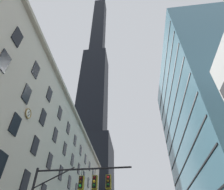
% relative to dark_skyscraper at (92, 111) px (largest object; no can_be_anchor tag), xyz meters
% --- Properties ---
extents(station_building, '(13.96, 58.77, 26.50)m').
position_rel_dark_skyscraper_xyz_m(station_building, '(3.97, -55.10, -56.01)').
color(station_building, beige).
rests_on(station_building, ground).
extents(dark_skyscraper, '(23.47, 23.47, 226.54)m').
position_rel_dark_skyscraper_xyz_m(dark_skyscraper, '(0.00, 0.00, 0.00)').
color(dark_skyscraper, black).
rests_on(dark_skyscraper, ground).
extents(glass_office_midrise, '(15.09, 33.14, 44.82)m').
position_rel_dark_skyscraper_xyz_m(glass_office_midrise, '(40.10, -53.26, -46.83)').
color(glass_office_midrise, teal).
rests_on(glass_office_midrise, ground).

